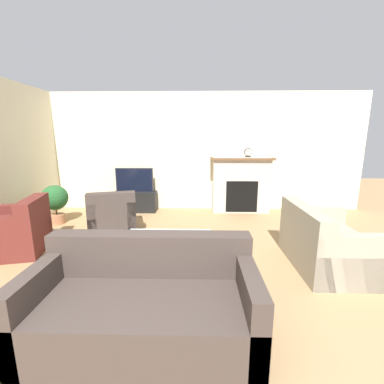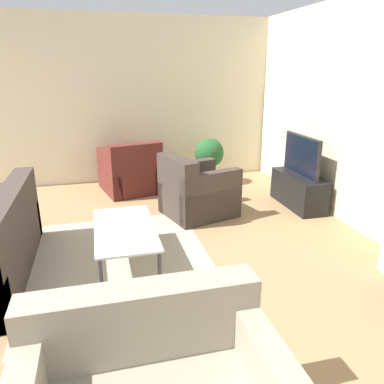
{
  "view_description": "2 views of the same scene",
  "coord_description": "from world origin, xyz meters",
  "px_view_note": "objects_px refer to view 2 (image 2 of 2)",
  "views": [
    {
      "loc": [
        0.52,
        -0.9,
        1.69
      ],
      "look_at": [
        0.43,
        2.86,
        0.89
      ],
      "focal_mm": 24.0,
      "sensor_mm": 36.0,
      "label": 1
    },
    {
      "loc": [
        3.57,
        2.14,
        1.89
      ],
      "look_at": [
        0.53,
        2.92,
        0.84
      ],
      "focal_mm": 35.0,
      "sensor_mm": 36.0,
      "label": 2
    }
  ],
  "objects_px": {
    "tv": "(302,155)",
    "armchair_accent": "(196,193)",
    "coffee_table": "(125,231)",
    "potted_plant": "(209,156)",
    "armchair_by_window": "(130,173)"
  },
  "relations": [
    {
      "from": "armchair_accent",
      "to": "potted_plant",
      "type": "bearing_deg",
      "value": -39.31
    },
    {
      "from": "tv",
      "to": "armchair_accent",
      "type": "relative_size",
      "value": 0.83
    },
    {
      "from": "tv",
      "to": "armchair_by_window",
      "type": "distance_m",
      "value": 2.62
    },
    {
      "from": "tv",
      "to": "armchair_accent",
      "type": "distance_m",
      "value": 1.55
    },
    {
      "from": "armchair_by_window",
      "to": "coffee_table",
      "type": "height_order",
      "value": "armchair_by_window"
    },
    {
      "from": "armchair_by_window",
      "to": "potted_plant",
      "type": "xyz_separation_m",
      "value": [
        -0.09,
        1.33,
        0.18
      ]
    },
    {
      "from": "armchair_by_window",
      "to": "tv",
      "type": "bearing_deg",
      "value": 137.49
    },
    {
      "from": "tv",
      "to": "armchair_by_window",
      "type": "bearing_deg",
      "value": -119.56
    },
    {
      "from": "potted_plant",
      "to": "armchair_by_window",
      "type": "bearing_deg",
      "value": -86.08
    },
    {
      "from": "tv",
      "to": "armchair_accent",
      "type": "xyz_separation_m",
      "value": [
        -0.03,
        -1.49,
        -0.44
      ]
    },
    {
      "from": "armchair_accent",
      "to": "coffee_table",
      "type": "distance_m",
      "value": 1.49
    },
    {
      "from": "coffee_table",
      "to": "potted_plant",
      "type": "height_order",
      "value": "potted_plant"
    },
    {
      "from": "tv",
      "to": "potted_plant",
      "type": "bearing_deg",
      "value": -146.14
    },
    {
      "from": "armchair_accent",
      "to": "coffee_table",
      "type": "relative_size",
      "value": 0.88
    },
    {
      "from": "armchair_accent",
      "to": "coffee_table",
      "type": "xyz_separation_m",
      "value": [
        1.09,
        -1.02,
        0.05
      ]
    }
  ]
}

